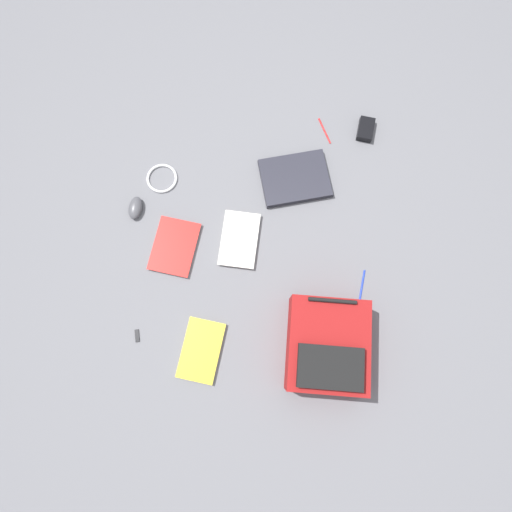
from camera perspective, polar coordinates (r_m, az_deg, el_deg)
The scene contains 12 objects.
ground_plane at distance 1.87m, azimuth -1.05°, elevation 0.05°, with size 4.14×4.14×0.00m, color slate.
backpack at distance 1.75m, azimuth 9.74°, elevation -12.33°, with size 0.38×0.42×0.20m.
laptop at distance 1.97m, azimuth 5.31°, elevation 10.73°, with size 0.34×0.27×0.03m.
book_blue at distance 1.90m, azimuth -11.44°, elevation 1.28°, with size 0.26×0.30×0.02m.
book_red at distance 1.82m, azimuth -7.82°, elevation -12.91°, with size 0.23×0.30×0.02m.
book_manual at distance 1.87m, azimuth -2.48°, elevation 2.29°, with size 0.21×0.29×0.02m.
computer_mouse at distance 1.99m, azimuth -16.63°, elevation 6.44°, with size 0.06×0.11×0.04m, color #4C4C51.
cable_coil at distance 2.03m, azimuth -13.13°, elevation 10.50°, with size 0.15×0.15×0.01m, color silver.
power_brick at distance 2.14m, azimuth 14.92°, elevation 16.70°, with size 0.07×0.12×0.04m, color black.
pen_black at distance 1.89m, azimuth 14.49°, elevation -3.92°, with size 0.01×0.01×0.14m, color #1933B2.
pen_blue at distance 2.12m, azimuth 9.43°, elevation 16.87°, with size 0.01×0.01×0.14m, color red.
usb_stick at distance 1.89m, azimuth -16.41°, elevation -10.64°, with size 0.02×0.05×0.01m, color black.
Camera 1 is at (0.00, -0.41, 1.82)m, focal length 28.67 mm.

